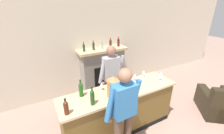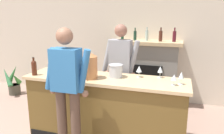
# 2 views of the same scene
# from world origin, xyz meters

# --- Properties ---
(wall_back_panel) EXTENTS (12.00, 0.07, 2.75)m
(wall_back_panel) POSITION_xyz_m (0.00, 3.83, 1.38)
(wall_back_panel) COLOR beige
(wall_back_panel) RESTS_ON ground_plane
(bar_counter) EXTENTS (2.45, 0.66, 0.98)m
(bar_counter) POSITION_xyz_m (0.02, 1.93, 0.49)
(bar_counter) COLOR brown
(bar_counter) RESTS_ON ground_plane
(fireplace_stone) EXTENTS (1.44, 0.52, 1.65)m
(fireplace_stone) POSITION_xyz_m (0.40, 3.57, 0.69)
(fireplace_stone) COLOR gray
(fireplace_stone) RESTS_ON ground_plane
(potted_plant_corner) EXTENTS (0.43, 0.51, 0.70)m
(potted_plant_corner) POSITION_xyz_m (-2.75, 3.08, 0.28)
(potted_plant_corner) COLOR #494638
(potted_plant_corner) RESTS_ON ground_plane
(person_customer) EXTENTS (0.66, 0.31, 1.75)m
(person_customer) POSITION_xyz_m (-0.28, 1.34, 0.97)
(person_customer) COLOR brown
(person_customer) RESTS_ON ground_plane
(person_bartender) EXTENTS (0.66, 0.30, 1.75)m
(person_bartender) POSITION_xyz_m (0.11, 2.47, 0.97)
(person_bartender) COLOR #4B3D2F
(person_bartender) RESTS_ON ground_plane
(copper_dispenser) EXTENTS (0.25, 0.29, 0.40)m
(copper_dispenser) POSITION_xyz_m (-0.19, 1.83, 1.18)
(copper_dispenser) COLOR #BE7544
(copper_dispenser) RESTS_ON bar_counter
(ice_bucket_steel) EXTENTS (0.21, 0.21, 0.19)m
(ice_bucket_steel) POSITION_xyz_m (0.17, 2.01, 1.08)
(ice_bucket_steel) COLOR silver
(ice_bucket_steel) RESTS_ON bar_counter
(wine_bottle_cabernet_heavy) EXTENTS (0.08, 0.08, 0.34)m
(wine_bottle_cabernet_heavy) POSITION_xyz_m (-0.72, 2.10, 1.13)
(wine_bottle_cabernet_heavy) COLOR #1E5317
(wine_bottle_cabernet_heavy) RESTS_ON bar_counter
(wine_bottle_rose_blush) EXTENTS (0.08, 0.08, 0.34)m
(wine_bottle_rose_blush) POSITION_xyz_m (-0.62, 1.77, 1.13)
(wine_bottle_rose_blush) COLOR #1B441F
(wine_bottle_rose_blush) RESTS_ON bar_counter
(wine_bottle_riesling_slim) EXTENTS (0.08, 0.08, 0.28)m
(wine_bottle_riesling_slim) POSITION_xyz_m (-1.07, 1.74, 1.11)
(wine_bottle_riesling_slim) COLOR #4C2214
(wine_bottle_riesling_slim) RESTS_ON bar_counter
(wine_glass_near_bucket) EXTENTS (0.09, 0.09, 0.17)m
(wine_glass_near_bucket) POSITION_xyz_m (0.50, 2.11, 1.10)
(wine_glass_near_bucket) COLOR silver
(wine_glass_near_bucket) RESTS_ON bar_counter
(wine_glass_by_dispenser) EXTENTS (0.08, 0.08, 0.17)m
(wine_glass_by_dispenser) POSITION_xyz_m (0.81, 2.17, 1.10)
(wine_glass_by_dispenser) COLOR silver
(wine_glass_by_dispenser) RESTS_ON bar_counter
(wine_glass_back_row) EXTENTS (0.07, 0.07, 0.18)m
(wine_glass_back_row) POSITION_xyz_m (1.11, 1.93, 1.10)
(wine_glass_back_row) COLOR silver
(wine_glass_back_row) RESTS_ON bar_counter
(wine_glass_mid_counter) EXTENTS (0.08, 0.08, 0.17)m
(wine_glass_mid_counter) POSITION_xyz_m (-0.30, 2.11, 1.11)
(wine_glass_mid_counter) COLOR silver
(wine_glass_mid_counter) RESTS_ON bar_counter
(wine_glass_front_right) EXTENTS (0.08, 0.08, 0.15)m
(wine_glass_front_right) POSITION_xyz_m (1.02, 1.86, 1.09)
(wine_glass_front_right) COLOR silver
(wine_glass_front_right) RESTS_ON bar_counter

